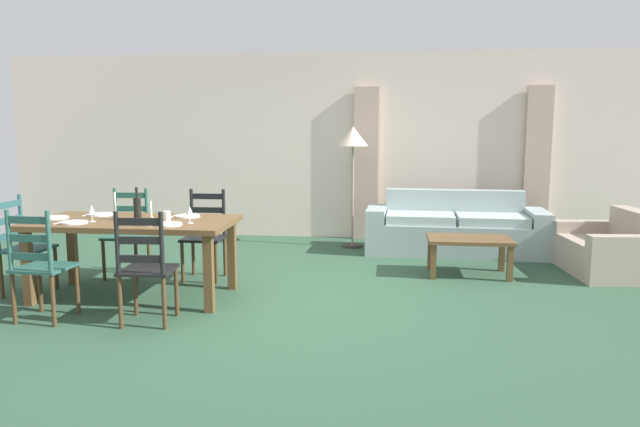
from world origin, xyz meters
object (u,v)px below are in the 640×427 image
at_px(armchair_upholstered, 612,252).
at_px(dining_chair_far_right, 205,235).
at_px(dining_chair_near_right, 146,268).
at_px(standing_lamp, 353,144).
at_px(wine_glass_near_left, 92,210).
at_px(dining_chair_near_left, 40,266).
at_px(wine_glass_near_right, 190,211).
at_px(couch, 455,230).
at_px(coffee_cup_primary, 167,216).
at_px(coffee_table, 469,243).
at_px(wine_bottle, 137,208).
at_px(dining_chair_head_west, 22,246).
at_px(dining_chair_far_left, 128,233).
at_px(dining_table, 133,229).

bearing_deg(armchair_upholstered, dining_chair_far_right, -170.72).
distance_m(dining_chair_near_right, standing_lamp, 3.82).
height_order(wine_glass_near_left, standing_lamp, standing_lamp).
xyz_separation_m(dining_chair_near_left, standing_lamp, (2.39, 3.41, 0.93)).
distance_m(wine_glass_near_right, couch, 3.75).
height_order(dining_chair_near_right, coffee_cup_primary, dining_chair_near_right).
bearing_deg(coffee_cup_primary, dining_chair_near_right, -82.11).
relative_size(coffee_cup_primary, coffee_table, 0.10).
xyz_separation_m(wine_bottle, wine_glass_near_left, (-0.39, -0.11, -0.01)).
xyz_separation_m(dining_chair_head_west, wine_glass_near_right, (1.74, -0.10, 0.38)).
relative_size(dining_chair_near_left, dining_chair_far_left, 1.00).
relative_size(dining_table, coffee_cup_primary, 21.11).
bearing_deg(dining_chair_far_left, dining_table, -61.24).
xyz_separation_m(dining_chair_head_west, coffee_table, (4.43, 1.26, -0.12)).
relative_size(dining_chair_near_right, dining_chair_far_left, 1.00).
xyz_separation_m(dining_chair_head_west, armchair_upholstered, (6.02, 1.51, -0.23)).
bearing_deg(wine_glass_near_right, wine_bottle, 171.03).
distance_m(dining_chair_near_right, dining_chair_far_left, 1.74).
height_order(dining_chair_far_right, wine_bottle, wine_bottle).
height_order(dining_chair_far_right, coffee_table, dining_chair_far_right).
height_order(dining_chair_near_right, couch, dining_chair_near_right).
distance_m(dining_chair_near_right, wine_glass_near_right, 0.76).
distance_m(dining_chair_near_right, coffee_cup_primary, 0.83).
bearing_deg(dining_chair_far_right, couch, 30.82).
xyz_separation_m(coffee_cup_primary, armchair_upholstered, (4.56, 1.49, -0.55)).
height_order(wine_bottle, standing_lamp, standing_lamp).
relative_size(dining_table, couch, 0.82).
height_order(coffee_cup_primary, standing_lamp, standing_lamp).
bearing_deg(dining_chair_near_right, wine_glass_near_right, 75.40).
distance_m(couch, standing_lamp, 1.76).
relative_size(dining_chair_near_right, wine_glass_near_right, 5.96).
bearing_deg(standing_lamp, coffee_table, -45.54).
height_order(dining_chair_near_left, wine_glass_near_left, dining_chair_near_left).
bearing_deg(standing_lamp, wine_glass_near_right, -115.61).
relative_size(dining_chair_near_right, standing_lamp, 0.59).
relative_size(dining_chair_far_right, standing_lamp, 0.59).
height_order(dining_chair_near_right, dining_chair_far_right, same).
bearing_deg(dining_chair_near_left, standing_lamp, 54.95).
bearing_deg(dining_chair_far_left, dining_chair_near_right, -60.51).
height_order(dining_chair_far_right, armchair_upholstered, dining_chair_far_right).
distance_m(dining_chair_head_west, wine_glass_near_right, 1.78).
xyz_separation_m(dining_chair_far_right, wine_bottle, (-0.39, -0.80, 0.39)).
bearing_deg(wine_glass_near_left, dining_table, 23.71).
bearing_deg(dining_chair_head_west, wine_glass_near_right, -3.35).
relative_size(dining_chair_far_right, armchair_upholstered, 0.79).
bearing_deg(wine_bottle, dining_chair_head_west, 179.20).
bearing_deg(armchair_upholstered, wine_glass_near_left, -162.59).
bearing_deg(standing_lamp, dining_chair_far_left, -141.43).
distance_m(dining_chair_far_left, dining_chair_far_right, 0.87).
height_order(dining_table, standing_lamp, standing_lamp).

